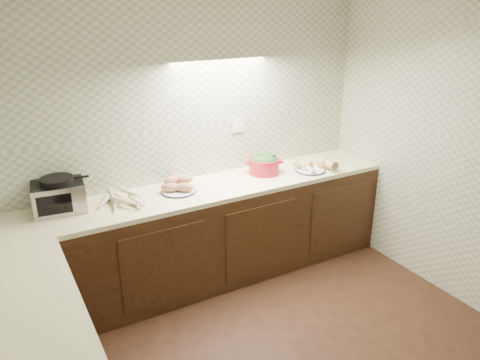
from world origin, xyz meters
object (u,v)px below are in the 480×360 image
parsnip_pile (125,201)px  dutch_oven (264,163)px  toaster_oven (59,195)px  veg_plate (316,165)px  sweet_potato_plate (178,186)px  onion_bowl (175,182)px

parsnip_pile → dutch_oven: size_ratio=1.24×
toaster_oven → veg_plate: (2.27, -0.23, -0.08)m
sweet_potato_plate → onion_bowl: size_ratio=1.89×
parsnip_pile → onion_bowl: (0.49, 0.15, 0.01)m
dutch_oven → veg_plate: size_ratio=1.02×
dutch_oven → parsnip_pile: bearing=-153.2°
parsnip_pile → dutch_oven: 1.34m
veg_plate → sweet_potato_plate: bearing=173.9°
dutch_oven → toaster_oven: bearing=-158.2°
parsnip_pile → sweet_potato_plate: sweet_potato_plate is taller
veg_plate → onion_bowl: bearing=169.1°
toaster_oven → sweet_potato_plate: (0.93, -0.09, -0.07)m
sweet_potato_plate → onion_bowl: 0.11m
dutch_oven → veg_plate: (0.47, -0.17, -0.05)m
parsnip_pile → dutch_oven: bearing=2.8°
toaster_oven → dutch_oven: toaster_oven is taller
sweet_potato_plate → dutch_oven: (0.87, 0.02, 0.04)m
onion_bowl → veg_plate: veg_plate is taller
toaster_oven → dutch_oven: 1.80m
onion_bowl → veg_plate: size_ratio=0.45×
toaster_oven → onion_bowl: 0.95m
onion_bowl → veg_plate: bearing=-10.9°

